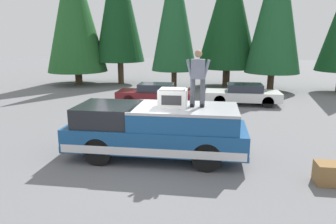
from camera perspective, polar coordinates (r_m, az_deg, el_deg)
name	(u,v)px	position (r m, az deg, el deg)	size (l,w,h in m)	color
ground_plane	(145,160)	(9.82, -4.17, -8.75)	(90.00, 90.00, 0.00)	slate
pickup_truck	(156,130)	(9.80, -2.12, -3.34)	(2.01, 5.54, 1.65)	navy
compressor_unit	(173,98)	(9.44, 0.87, 2.61)	(0.65, 0.84, 0.56)	white
person_on_truck_bed	(198,77)	(9.42, 5.45, 6.38)	(0.29, 0.72, 1.69)	#4C515B
parked_car_white	(243,94)	(18.04, 13.45, 3.17)	(1.64, 4.10, 1.16)	white
parked_car_maroon	(155,94)	(17.67, -2.44, 3.32)	(1.64, 4.10, 1.16)	maroon
wooden_crate	(327,173)	(9.21, 26.85, -9.93)	(0.56, 0.56, 0.56)	olive
conifer_left	(276,4)	(23.03, 19.10, 18.02)	(3.71, 3.71, 10.32)	#4C3826
conifer_center_left	(229,10)	(24.33, 11.03, 17.79)	(4.46, 4.46, 9.83)	#4C3826
conifer_center_right	(174,10)	(22.72, 1.16, 18.02)	(3.20, 3.20, 9.63)	#4C3826
conifer_right	(118,0)	(25.79, -9.02, 19.40)	(3.85, 3.85, 11.08)	#4C3826
conifer_far_right	(74,9)	(26.12, -16.67, 17.48)	(4.61, 4.61, 10.49)	#4C3826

